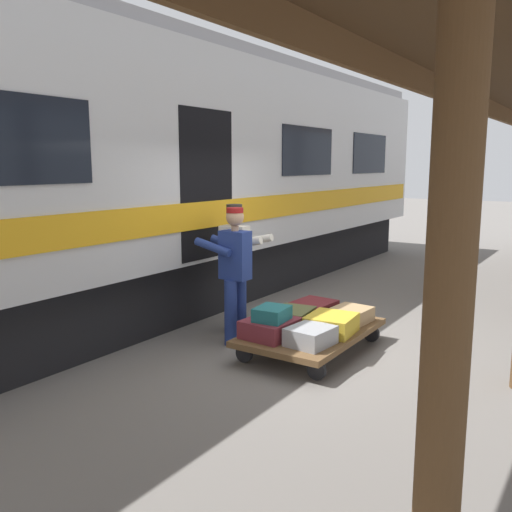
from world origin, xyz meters
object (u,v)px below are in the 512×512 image
(porter_in_overalls, at_px, (234,270))
(suitcase_gray_aluminum, at_px, (311,336))
(suitcase_burgundy_valise, at_px, (270,328))
(suitcase_maroon_trunk, at_px, (313,309))
(train_car, at_px, (129,175))
(luggage_cart, at_px, (312,332))
(suitcase_teal_softside, at_px, (272,314))
(suitcase_yellow_case, at_px, (331,324))
(suitcase_olive_duffel, at_px, (293,317))
(suitcase_tan_vintage, at_px, (350,315))
(porter_by_door, at_px, (236,263))

(porter_in_overalls, bearing_deg, suitcase_gray_aluminum, 167.04)
(suitcase_burgundy_valise, bearing_deg, porter_in_overalls, -21.64)
(suitcase_maroon_trunk, bearing_deg, train_car, 6.11)
(luggage_cart, xyz_separation_m, suitcase_gray_aluminum, (-0.26, 0.52, 0.14))
(suitcase_teal_softside, bearing_deg, suitcase_yellow_case, -131.81)
(suitcase_burgundy_valise, bearing_deg, suitcase_olive_duffel, -90.00)
(suitcase_burgundy_valise, bearing_deg, suitcase_tan_vintage, -116.57)
(suitcase_gray_aluminum, relative_size, suitcase_yellow_case, 0.89)
(suitcase_tan_vintage, relative_size, porter_by_door, 0.32)
(suitcase_gray_aluminum, distance_m, suitcase_olive_duffel, 0.73)
(luggage_cart, xyz_separation_m, porter_by_door, (1.27, -0.22, 0.69))
(suitcase_maroon_trunk, relative_size, suitcase_olive_duffel, 1.12)
(suitcase_tan_vintage, xyz_separation_m, porter_by_door, (1.52, 0.30, 0.56))
(suitcase_tan_vintage, bearing_deg, suitcase_gray_aluminum, 90.00)
(suitcase_teal_softside, bearing_deg, luggage_cart, -112.53)
(suitcase_tan_vintage, distance_m, suitcase_maroon_trunk, 0.52)
(suitcase_maroon_trunk, distance_m, suitcase_teal_softside, 1.07)
(suitcase_tan_vintage, distance_m, suitcase_gray_aluminum, 1.03)
(porter_in_overalls, bearing_deg, porter_by_door, -56.93)
(train_car, bearing_deg, suitcase_tan_vintage, -174.79)
(luggage_cart, xyz_separation_m, suitcase_olive_duffel, (0.26, -0.00, 0.15))
(suitcase_tan_vintage, height_order, suitcase_gray_aluminum, suitcase_gray_aluminum)
(suitcase_burgundy_valise, bearing_deg, suitcase_teal_softside, 147.65)
(train_car, relative_size, suitcase_gray_aluminum, 33.44)
(train_car, distance_m, suitcase_gray_aluminum, 3.93)
(suitcase_burgundy_valise, relative_size, suitcase_gray_aluminum, 1.20)
(suitcase_olive_duffel, bearing_deg, train_car, -3.87)
(suitcase_yellow_case, bearing_deg, luggage_cart, 0.00)
(suitcase_gray_aluminum, bearing_deg, suitcase_maroon_trunk, -63.43)
(suitcase_gray_aluminum, xyz_separation_m, porter_in_overalls, (1.23, -0.28, 0.55))
(luggage_cart, bearing_deg, suitcase_burgundy_valise, 63.43)
(luggage_cart, bearing_deg, suitcase_olive_duffel, -0.00)
(suitcase_gray_aluminum, relative_size, suitcase_olive_duffel, 0.94)
(suitcase_yellow_case, relative_size, porter_in_overalls, 0.32)
(train_car, bearing_deg, suitcase_yellow_case, 176.71)
(luggage_cart, relative_size, suitcase_olive_duffel, 3.63)
(suitcase_tan_vintage, xyz_separation_m, suitcase_teal_softside, (0.48, 1.06, 0.19))
(train_car, distance_m, luggage_cart, 3.71)
(suitcase_maroon_trunk, distance_m, porter_by_door, 1.19)
(suitcase_yellow_case, bearing_deg, suitcase_olive_duffel, 0.00)
(suitcase_tan_vintage, relative_size, suitcase_olive_duffel, 1.06)
(suitcase_teal_softside, bearing_deg, porter_in_overalls, -22.18)
(suitcase_burgundy_valise, xyz_separation_m, porter_by_door, (1.01, -0.73, 0.55))
(suitcase_maroon_trunk, bearing_deg, suitcase_olive_duffel, 90.00)
(suitcase_yellow_case, relative_size, porter_by_door, 0.32)
(train_car, distance_m, suitcase_tan_vintage, 3.88)
(train_car, relative_size, suitcase_tan_vintage, 29.66)
(suitcase_olive_duffel, bearing_deg, suitcase_tan_vintage, -135.00)
(train_car, xyz_separation_m, suitcase_gray_aluminum, (-3.48, 0.72, -1.68))
(luggage_cart, xyz_separation_m, suitcase_burgundy_valise, (0.26, 0.52, 0.14))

